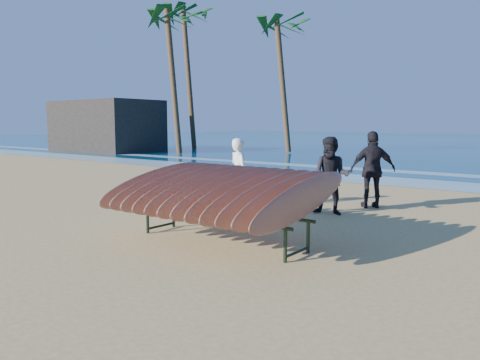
% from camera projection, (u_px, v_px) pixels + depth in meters
% --- Properties ---
extents(ground, '(120.00, 120.00, 0.00)m').
position_uv_depth(ground, '(212.00, 238.00, 8.14)').
color(ground, tan).
rests_on(ground, ground).
extents(foam_near, '(160.00, 160.00, 0.00)m').
position_uv_depth(foam_near, '(407.00, 182.00, 15.93)').
color(foam_near, white).
rests_on(foam_near, ground).
extents(foam_far, '(160.00, 160.00, 0.00)m').
position_uv_depth(foam_far, '(437.00, 174.00, 18.65)').
color(foam_far, white).
rests_on(foam_far, ground).
extents(surfboard_rack, '(3.20, 2.72, 1.36)m').
position_uv_depth(surfboard_rack, '(221.00, 191.00, 7.78)').
color(surfboard_rack, black).
rests_on(surfboard_rack, ground).
extents(person_white, '(0.71, 0.61, 1.65)m').
position_uv_depth(person_white, '(239.00, 173.00, 11.07)').
color(person_white, white).
rests_on(person_white, ground).
extents(person_dark_a, '(0.97, 0.83, 1.71)m').
position_uv_depth(person_dark_a, '(331.00, 176.00, 10.21)').
color(person_dark_a, black).
rests_on(person_dark_a, ground).
extents(person_dark_b, '(1.11, 1.02, 1.82)m').
position_uv_depth(person_dark_b, '(373.00, 170.00, 11.04)').
color(person_dark_b, black).
rests_on(person_dark_b, ground).
extents(building, '(8.25, 4.59, 3.67)m').
position_uv_depth(building, '(106.00, 126.00, 34.47)').
color(building, '#2D2823').
rests_on(building, ground).
extents(palm_left, '(5.20, 5.20, 9.44)m').
position_uv_depth(palm_left, '(172.00, 22.00, 30.06)').
color(palm_left, brown).
rests_on(palm_left, ground).
extents(palm_mid, '(5.20, 5.20, 9.12)m').
position_uv_depth(palm_mid, '(283.00, 28.00, 30.80)').
color(palm_mid, brown).
rests_on(palm_mid, ground).
extents(palm_right, '(5.20, 5.20, 10.85)m').
position_uv_depth(palm_right, '(188.00, 17.00, 34.76)').
color(palm_right, brown).
rests_on(palm_right, ground).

